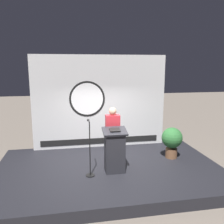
{
  "coord_description": "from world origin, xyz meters",
  "views": [
    {
      "loc": [
        -1.08,
        -6.37,
        3.16
      ],
      "look_at": [
        0.1,
        0.09,
        1.89
      ],
      "focal_mm": 38.41,
      "sensor_mm": 36.0,
      "label": 1
    }
  ],
  "objects": [
    {
      "name": "potted_plant",
      "position": [
        2.05,
        0.36,
        0.89
      ],
      "size": [
        0.64,
        0.64,
        0.97
      ],
      "color": "brown",
      "rests_on": "stage_platform"
    },
    {
      "name": "microphone_stand",
      "position": [
        -0.59,
        -0.41,
        0.82
      ],
      "size": [
        0.24,
        0.54,
        1.47
      ],
      "color": "black",
      "rests_on": "stage_platform"
    },
    {
      "name": "ground_plane",
      "position": [
        0.0,
        0.0,
        0.0
      ],
      "size": [
        40.0,
        40.0,
        0.0
      ],
      "primitive_type": "plane",
      "color": "#6B6056"
    },
    {
      "name": "stage_platform",
      "position": [
        0.0,
        0.0,
        0.15
      ],
      "size": [
        6.4,
        4.0,
        0.3
      ],
      "primitive_type": "cube",
      "color": "black",
      "rests_on": "ground"
    },
    {
      "name": "speaker_person",
      "position": [
        0.13,
        0.17,
        1.17
      ],
      "size": [
        0.4,
        0.26,
        1.7
      ],
      "color": "black",
      "rests_on": "stage_platform"
    },
    {
      "name": "banner_display",
      "position": [
        -0.01,
        1.85,
        1.9
      ],
      "size": [
        4.66,
        0.12,
        3.23
      ],
      "color": "silver",
      "rests_on": "stage_platform"
    },
    {
      "name": "podium",
      "position": [
        0.1,
        -0.31,
        0.9
      ],
      "size": [
        0.64,
        0.5,
        1.22
      ],
      "color": "#26262B",
      "rests_on": "stage_platform"
    }
  ]
}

